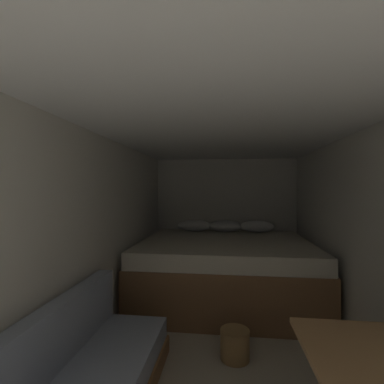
% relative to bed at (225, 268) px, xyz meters
% --- Properties ---
extents(ground_plane, '(6.78, 6.78, 0.00)m').
position_rel_bed_xyz_m(ground_plane, '(0.00, -1.42, -0.40)').
color(ground_plane, '#B2A893').
extents(wall_back, '(2.40, 0.05, 1.95)m').
position_rel_bed_xyz_m(wall_back, '(0.00, 0.99, 0.57)').
color(wall_back, silver).
rests_on(wall_back, ground).
extents(wall_left, '(0.05, 4.78, 1.95)m').
position_rel_bed_xyz_m(wall_left, '(-1.18, -1.42, 0.57)').
color(wall_left, silver).
rests_on(wall_left, ground).
extents(wall_right, '(0.05, 4.78, 1.95)m').
position_rel_bed_xyz_m(wall_right, '(1.18, -1.42, 0.57)').
color(wall_right, silver).
rests_on(wall_right, ground).
extents(ceiling_slab, '(2.40, 4.78, 0.05)m').
position_rel_bed_xyz_m(ceiling_slab, '(0.00, -1.42, 1.58)').
color(ceiling_slab, white).
rests_on(ceiling_slab, wall_left).
extents(bed, '(2.18, 1.88, 0.96)m').
position_rel_bed_xyz_m(bed, '(0.00, 0.00, 0.00)').
color(bed, brown).
rests_on(bed, ground).
extents(wicker_basket, '(0.25, 0.25, 0.25)m').
position_rel_bed_xyz_m(wicker_basket, '(0.09, -1.34, -0.28)').
color(wicker_basket, olive).
rests_on(wicker_basket, ground).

